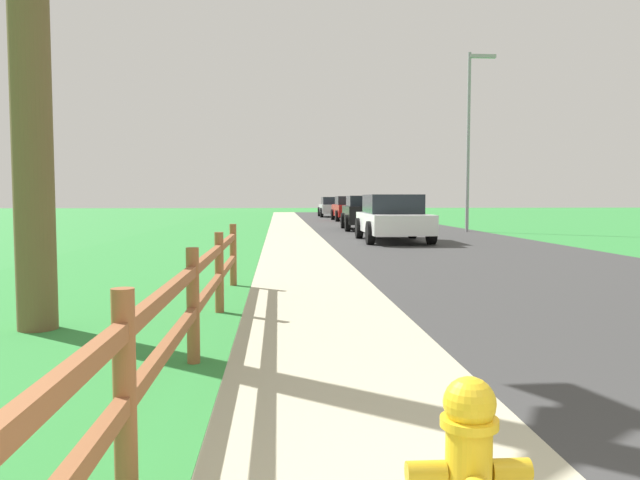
# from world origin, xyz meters

# --- Properties ---
(ground_plane) EXTENTS (120.00, 120.00, 0.00)m
(ground_plane) POSITION_xyz_m (0.00, 25.00, 0.00)
(ground_plane) COLOR #31863A
(road_asphalt) EXTENTS (7.00, 66.00, 0.01)m
(road_asphalt) POSITION_xyz_m (3.50, 27.00, 0.00)
(road_asphalt) COLOR #383838
(road_asphalt) RESTS_ON ground
(curb_concrete) EXTENTS (6.00, 66.00, 0.01)m
(curb_concrete) POSITION_xyz_m (-3.00, 27.00, 0.00)
(curb_concrete) COLOR #B7B193
(curb_concrete) RESTS_ON ground
(grass_verge) EXTENTS (5.00, 66.00, 0.00)m
(grass_verge) POSITION_xyz_m (-4.50, 27.00, 0.01)
(grass_verge) COLOR #31863A
(grass_verge) RESTS_ON ground
(fire_hydrant) EXTENTS (0.49, 0.40, 0.74)m
(fire_hydrant) POSITION_xyz_m (-0.81, 1.75, 0.38)
(fire_hydrant) COLOR yellow
(fire_hydrant) RESTS_ON ground
(rail_fence) EXTENTS (0.11, 9.61, 1.01)m
(rail_fence) POSITION_xyz_m (-2.29, 4.78, 0.59)
(rail_fence) COLOR brown
(rail_fence) RESTS_ON ground
(parked_suv_white) EXTENTS (2.15, 4.66, 1.53)m
(parked_suv_white) POSITION_xyz_m (2.19, 19.59, 0.78)
(parked_suv_white) COLOR white
(parked_suv_white) RESTS_ON ground
(parked_car_black) EXTENTS (2.21, 4.51, 1.51)m
(parked_car_black) POSITION_xyz_m (2.35, 26.76, 0.79)
(parked_car_black) COLOR black
(parked_car_black) RESTS_ON ground
(parked_car_red) EXTENTS (2.08, 4.65, 1.52)m
(parked_car_red) POSITION_xyz_m (2.87, 37.74, 0.76)
(parked_car_red) COLOR maroon
(parked_car_red) RESTS_ON ground
(parked_car_silver) EXTENTS (2.07, 4.44, 1.47)m
(parked_car_silver) POSITION_xyz_m (2.49, 45.35, 0.76)
(parked_car_silver) COLOR #B7BABF
(parked_car_silver) RESTS_ON ground
(street_lamp) EXTENTS (1.17, 0.20, 7.42)m
(street_lamp) POSITION_xyz_m (6.47, 25.06, 4.33)
(street_lamp) COLOR gray
(street_lamp) RESTS_ON ground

